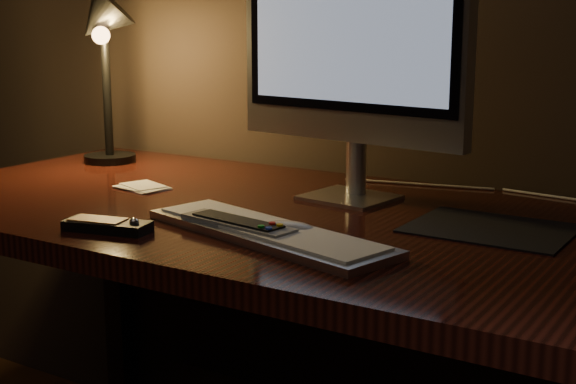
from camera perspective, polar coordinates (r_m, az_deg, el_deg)
The scene contains 10 objects.
desk at distance 1.54m, azimuth 1.65°, elevation -5.52°, with size 1.60×0.75×0.75m.
monitor at distance 1.50m, azimuth 4.47°, elevation 10.86°, with size 0.49×0.16×0.52m.
keyboard at distance 1.27m, azimuth -1.50°, elevation -2.82°, with size 0.47×0.13×0.02m, color silver.
mousepad at distance 1.36m, azimuth 14.21°, elevation -2.53°, with size 0.26×0.21×0.00m, color black.
mouse at distance 1.28m, azimuth -0.02°, elevation -2.80°, with size 0.09×0.05×0.02m, color white.
media_remote at distance 1.34m, azimuth -12.72°, elevation -2.32°, with size 0.15×0.08×0.03m.
tv_remote at distance 1.29m, azimuth -3.61°, elevation -2.48°, with size 0.22×0.09×0.03m.
papers at distance 1.67m, azimuth -10.34°, elevation 0.37°, with size 0.11×0.07×0.01m, color white.
desk_lamp at distance 1.92m, azimuth -13.09°, elevation 10.15°, with size 0.22×0.22×0.42m.
cable at distance 1.64m, azimuth 14.23°, elevation -0.03°, with size 0.01×0.01×0.60m, color white.
Camera 1 is at (0.74, 0.66, 1.09)m, focal length 50.00 mm.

